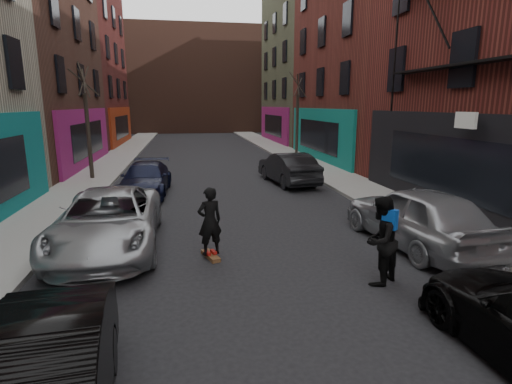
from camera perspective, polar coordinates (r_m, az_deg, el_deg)
name	(u,v)px	position (r m, az deg, el deg)	size (l,w,h in m)	color
sidewalk_left	(125,152)	(33.62, -18.21, 5.47)	(2.50, 84.00, 0.13)	gray
sidewalk_right	(278,149)	(34.16, 3.13, 6.17)	(2.50, 84.00, 0.13)	gray
buildings_right	(484,18)	(24.61, 29.78, 20.76)	(12.00, 56.00, 16.00)	#45271D
building_far	(194,81)	(59.17, -8.91, 15.41)	(40.00, 10.00, 14.00)	#47281E
tree_left_far	(87,113)	(21.59, -23.05, 10.40)	(2.00, 2.00, 6.50)	black
tree_right_far	(297,108)	(28.14, 5.94, 11.86)	(2.00, 2.00, 6.80)	black
parked_left_far	(108,221)	(11.25, -20.38, -3.87)	(2.56, 5.56, 1.55)	#999CA1
parked_left_end	(146,179)	(17.62, -15.47, 1.81)	(1.87, 4.61, 1.34)	black
parked_right_far	(418,216)	(11.58, 22.08, -3.20)	(1.99, 4.94, 1.68)	#95979D
parked_right_end	(288,168)	(19.44, 4.59, 3.43)	(1.60, 4.57, 1.51)	black
skateboard	(211,256)	(10.23, -6.51, -9.04)	(0.22, 0.80, 0.10)	brown
skateboarder	(210,221)	(9.93, -6.63, -4.16)	(0.63, 0.41, 1.72)	black
pedestrian	(380,240)	(8.89, 17.33, -6.61)	(1.18, 1.13, 1.92)	black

